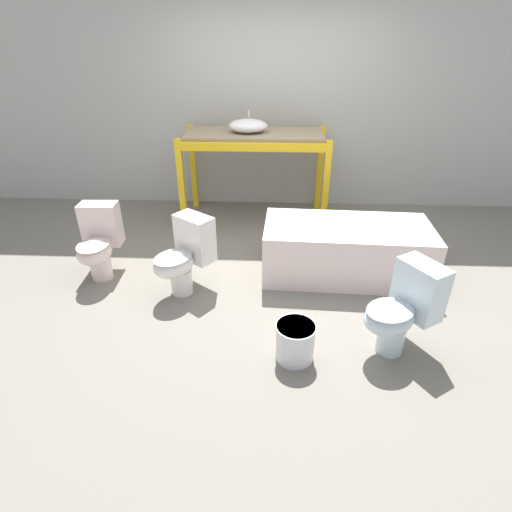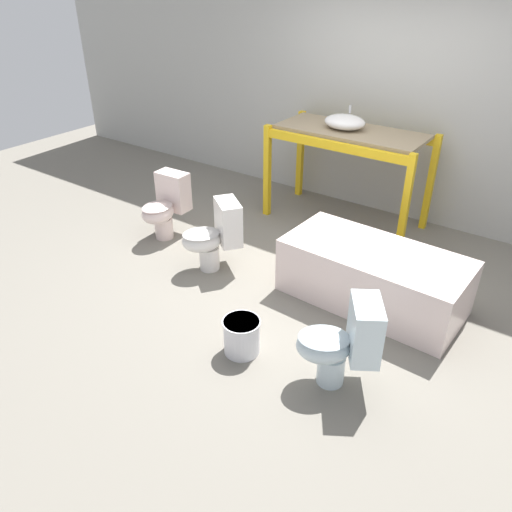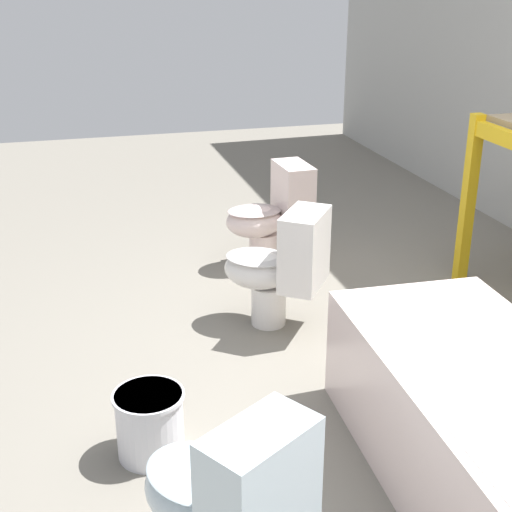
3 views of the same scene
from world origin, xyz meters
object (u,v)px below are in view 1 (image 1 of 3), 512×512
Objects in this scene: toilet_near at (184,255)px; toilet_extra at (99,241)px; bathtub_main at (346,246)px; bucket_white at (295,341)px; toilet_far at (403,308)px; sink_basin at (248,126)px.

toilet_extra is at bearing -157.91° from toilet_near.
bathtub_main is 1.34m from bucket_white.
bathtub_main is at bearing 49.88° from toilet_near.
toilet_far is at bearing 14.13° from toilet_near.
toilet_near is at bearing -164.10° from bathtub_main.
sink_basin reaches higher than toilet_far.
toilet_far is 1.00× the size of toilet_extra.
sink_basin is at bearing 130.33° from bathtub_main.
toilet_far is (1.75, -0.72, 0.00)m from toilet_near.
toilet_far and toilet_extra have the same top height.
toilet_extra is at bearing -174.27° from bathtub_main.
sink_basin is 0.65× the size of toilet_extra.
bucket_white is (0.97, -0.86, -0.22)m from toilet_near.
sink_basin reaches higher than toilet_near.
toilet_extra is (-1.35, -1.46, -0.80)m from sink_basin.
bathtub_main is at bearing 160.46° from toilet_far.
toilet_extra reaches higher than bathtub_main.
toilet_near is 0.90m from toilet_extra.
bucket_white is (-0.77, -0.14, -0.22)m from toilet_far.
bathtub_main is 2.30× the size of toilet_near.
sink_basin is 2.14m from toilet_extra.
toilet_far is at bearing -22.22° from toilet_extra.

